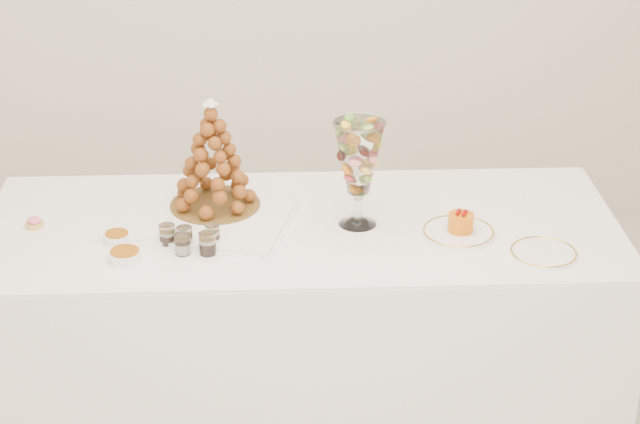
{
  "coord_description": "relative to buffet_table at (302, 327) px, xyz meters",
  "views": [
    {
      "loc": [
        -0.16,
        -2.78,
        2.41
      ],
      "look_at": [
        0.07,
        0.22,
        0.93
      ],
      "focal_mm": 60.0,
      "sensor_mm": 36.0,
      "label": 1
    }
  ],
  "objects": [
    {
      "name": "mousse_cake",
      "position": [
        0.51,
        -0.11,
        0.45
      ],
      "size": [
        0.08,
        0.08,
        0.07
      ],
      "color": "orange",
      "rests_on": "cake_plate"
    },
    {
      "name": "buffet_table",
      "position": [
        0.0,
        0.0,
        0.0
      ],
      "size": [
        2.15,
        0.92,
        0.81
      ],
      "rotation": [
        0.0,
        0.0,
        -0.03
      ],
      "color": "white",
      "rests_on": "ground"
    },
    {
      "name": "pink_tart",
      "position": [
        -0.88,
        0.05,
        0.42
      ],
      "size": [
        0.06,
        0.06,
        0.04
      ],
      "color": "tan",
      "rests_on": "buffet_table"
    },
    {
      "name": "verrine_e",
      "position": [
        -0.3,
        -0.18,
        0.44
      ],
      "size": [
        0.06,
        0.06,
        0.07
      ],
      "primitive_type": "cylinder",
      "rotation": [
        0.0,
        0.0,
        -0.23
      ],
      "color": "white",
      "rests_on": "buffet_table"
    },
    {
      "name": "verrine_c",
      "position": [
        -0.29,
        -0.11,
        0.44
      ],
      "size": [
        0.05,
        0.05,
        0.06
      ],
      "primitive_type": "cylinder",
      "rotation": [
        0.0,
        0.0,
        0.08
      ],
      "color": "white",
      "rests_on": "buffet_table"
    },
    {
      "name": "verrine_d",
      "position": [
        -0.38,
        -0.18,
        0.44
      ],
      "size": [
        0.05,
        0.05,
        0.07
      ],
      "primitive_type": "cylinder",
      "rotation": [
        0.0,
        0.0,
        -0.09
      ],
      "color": "white",
      "rests_on": "buffet_table"
    },
    {
      "name": "verrine_b",
      "position": [
        -0.38,
        -0.13,
        0.44
      ],
      "size": [
        0.06,
        0.06,
        0.07
      ],
      "primitive_type": "cylinder",
      "rotation": [
        0.0,
        0.0,
        0.17
      ],
      "color": "white",
      "rests_on": "buffet_table"
    },
    {
      "name": "spare_plate",
      "position": [
        0.75,
        -0.27,
        0.41
      ],
      "size": [
        0.21,
        0.21,
        0.01
      ],
      "primitive_type": "cylinder",
      "color": "white",
      "rests_on": "buffet_table"
    },
    {
      "name": "croquembouche",
      "position": [
        -0.28,
        0.13,
        0.61
      ],
      "size": [
        0.31,
        0.31,
        0.38
      ],
      "rotation": [
        0.0,
        0.0,
        -0.08
      ],
      "color": "brown",
      "rests_on": "lace_tray"
    },
    {
      "name": "verrine_a",
      "position": [
        -0.43,
        -0.11,
        0.44
      ],
      "size": [
        0.07,
        0.07,
        0.07
      ],
      "primitive_type": "cylinder",
      "rotation": [
        0.0,
        0.0,
        -0.28
      ],
      "color": "white",
      "rests_on": "buffet_table"
    },
    {
      "name": "ramekin_front",
      "position": [
        -0.56,
        -0.21,
        0.42
      ],
      "size": [
        0.1,
        0.1,
        0.03
      ],
      "primitive_type": "cylinder",
      "color": "white",
      "rests_on": "buffet_table"
    },
    {
      "name": "macaron_vase",
      "position": [
        0.19,
        -0.01,
        0.64
      ],
      "size": [
        0.16,
        0.16,
        0.36
      ],
      "color": "white",
      "rests_on": "buffet_table"
    },
    {
      "name": "cake_plate",
      "position": [
        0.51,
        -0.11,
        0.41
      ],
      "size": [
        0.24,
        0.24,
        0.01
      ],
      "primitive_type": "cylinder",
      "color": "white",
      "rests_on": "buffet_table"
    },
    {
      "name": "ramekin_back",
      "position": [
        -0.6,
        -0.07,
        0.42
      ],
      "size": [
        0.08,
        0.08,
        0.03
      ],
      "primitive_type": "cylinder",
      "color": "white",
      "rests_on": "buffet_table"
    },
    {
      "name": "lace_tray",
      "position": [
        -0.33,
        0.05,
        0.41
      ],
      "size": [
        0.66,
        0.57,
        0.02
      ],
      "primitive_type": "cube",
      "rotation": [
        0.0,
        0.0,
        -0.29
      ],
      "color": "white",
      "rests_on": "buffet_table"
    }
  ]
}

